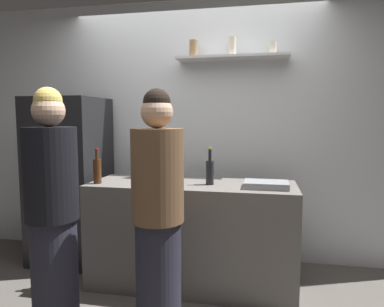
% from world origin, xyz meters
% --- Properties ---
extents(back_wall_assembly, '(4.80, 0.32, 2.60)m').
position_xyz_m(back_wall_assembly, '(0.00, 1.25, 1.30)').
color(back_wall_assembly, white).
rests_on(back_wall_assembly, ground).
extents(refrigerator, '(0.66, 0.68, 1.63)m').
position_xyz_m(refrigerator, '(-1.20, 0.85, 0.81)').
color(refrigerator, black).
rests_on(refrigerator, ground).
extents(counter, '(1.72, 0.61, 0.89)m').
position_xyz_m(counter, '(0.11, 0.54, 0.44)').
color(counter, '#66605B').
rests_on(counter, ground).
extents(baking_pan, '(0.34, 0.24, 0.05)m').
position_xyz_m(baking_pan, '(0.71, 0.46, 0.91)').
color(baking_pan, gray).
rests_on(baking_pan, counter).
extents(utensil_holder, '(0.11, 0.11, 0.21)m').
position_xyz_m(utensil_holder, '(-0.45, 0.71, 0.94)').
color(utensil_holder, '#B2B2B7').
rests_on(utensil_holder, counter).
extents(wine_bottle_dark_glass, '(0.07, 0.07, 0.31)m').
position_xyz_m(wine_bottle_dark_glass, '(0.26, 0.51, 1.00)').
color(wine_bottle_dark_glass, black).
rests_on(wine_bottle_dark_glass, counter).
extents(wine_bottle_amber_glass, '(0.07, 0.07, 0.30)m').
position_xyz_m(wine_bottle_amber_glass, '(-0.67, 0.37, 1.00)').
color(wine_bottle_amber_glass, '#472814').
rests_on(wine_bottle_amber_glass, counter).
extents(water_bottle_plastic, '(0.09, 0.09, 0.24)m').
position_xyz_m(water_bottle_plastic, '(-0.20, 0.49, 0.99)').
color(water_bottle_plastic, silver).
rests_on(water_bottle_plastic, counter).
extents(person_brown_jacket, '(0.34, 0.34, 1.61)m').
position_xyz_m(person_brown_jacket, '(0.02, -0.15, 0.79)').
color(person_brown_jacket, '#262633').
rests_on(person_brown_jacket, ground).
extents(person_blonde, '(0.34, 0.34, 1.63)m').
position_xyz_m(person_blonde, '(-0.67, -0.27, 0.80)').
color(person_blonde, '#262633').
rests_on(person_blonde, ground).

